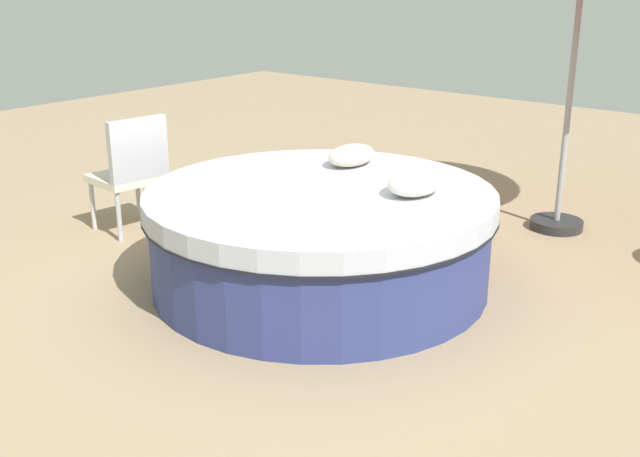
{
  "coord_description": "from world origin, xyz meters",
  "views": [
    {
      "loc": [
        -3.9,
        -3.16,
        2.15
      ],
      "look_at": [
        0.0,
        0.0,
        0.42
      ],
      "focal_mm": 43.42,
      "sensor_mm": 36.0,
      "label": 1
    }
  ],
  "objects_px": {
    "throw_pillow_1": "(352,155)",
    "patio_chair": "(132,167)",
    "round_bed": "(320,237)",
    "throw_pillow_0": "(415,183)",
    "side_table": "(342,181)"
  },
  "relations": [
    {
      "from": "round_bed",
      "to": "throw_pillow_0",
      "type": "relative_size",
      "value": 5.48
    },
    {
      "from": "side_table",
      "to": "patio_chair",
      "type": "bearing_deg",
      "value": 152.91
    },
    {
      "from": "round_bed",
      "to": "patio_chair",
      "type": "distance_m",
      "value": 1.92
    },
    {
      "from": "throw_pillow_0",
      "to": "side_table",
      "type": "bearing_deg",
      "value": 50.88
    },
    {
      "from": "round_bed",
      "to": "side_table",
      "type": "distance_m",
      "value": 1.91
    },
    {
      "from": "round_bed",
      "to": "side_table",
      "type": "xyz_separation_m",
      "value": [
        1.6,
        1.03,
        -0.13
      ]
    },
    {
      "from": "throw_pillow_1",
      "to": "patio_chair",
      "type": "relative_size",
      "value": 0.45
    },
    {
      "from": "throw_pillow_1",
      "to": "patio_chair",
      "type": "bearing_deg",
      "value": 114.52
    },
    {
      "from": "round_bed",
      "to": "throw_pillow_1",
      "type": "distance_m",
      "value": 0.82
    },
    {
      "from": "round_bed",
      "to": "throw_pillow_0",
      "type": "distance_m",
      "value": 0.76
    },
    {
      "from": "throw_pillow_1",
      "to": "patio_chair",
      "type": "xyz_separation_m",
      "value": [
        -0.76,
        1.67,
        -0.21
      ]
    },
    {
      "from": "throw_pillow_0",
      "to": "patio_chair",
      "type": "relative_size",
      "value": 0.45
    },
    {
      "from": "throw_pillow_1",
      "to": "patio_chair",
      "type": "distance_m",
      "value": 1.85
    },
    {
      "from": "throw_pillow_0",
      "to": "throw_pillow_1",
      "type": "distance_m",
      "value": 0.87
    },
    {
      "from": "round_bed",
      "to": "patio_chair",
      "type": "height_order",
      "value": "patio_chair"
    }
  ]
}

